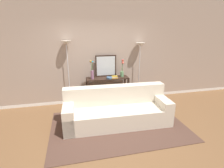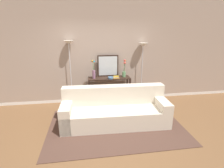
{
  "view_description": "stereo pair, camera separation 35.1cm",
  "coord_description": "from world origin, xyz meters",
  "views": [
    {
      "loc": [
        -0.72,
        -3.29,
        2.21
      ],
      "look_at": [
        0.27,
        0.98,
        0.82
      ],
      "focal_mm": 28.17,
      "sensor_mm": 36.0,
      "label": 1
    },
    {
      "loc": [
        -0.38,
        -3.36,
        2.21
      ],
      "look_at": [
        0.27,
        0.98,
        0.82
      ],
      "focal_mm": 28.17,
      "sensor_mm": 36.0,
      "label": 2
    }
  ],
  "objects": [
    {
      "name": "ground_plane",
      "position": [
        0.0,
        0.0,
        -0.01
      ],
      "size": [
        16.0,
        16.0,
        0.02
      ],
      "primitive_type": "cube",
      "color": "brown"
    },
    {
      "name": "back_wall",
      "position": [
        0.0,
        1.94,
        1.52
      ],
      "size": [
        12.0,
        0.15,
        3.05
      ],
      "color": "white",
      "rests_on": "ground"
    },
    {
      "name": "area_rug",
      "position": [
        0.26,
        0.24,
        0.01
      ],
      "size": [
        3.09,
        2.03,
        0.01
      ],
      "color": "#51382D",
      "rests_on": "ground"
    },
    {
      "name": "couch",
      "position": [
        0.26,
        0.4,
        0.32
      ],
      "size": [
        2.51,
        0.93,
        0.88
      ],
      "color": "beige",
      "rests_on": "ground"
    },
    {
      "name": "console_table",
      "position": [
        0.28,
        1.61,
        0.56
      ],
      "size": [
        1.24,
        0.39,
        0.82
      ],
      "color": "black",
      "rests_on": "ground"
    },
    {
      "name": "floor_lamp_left",
      "position": [
        -0.83,
        1.7,
        1.49
      ],
      "size": [
        0.28,
        0.28,
        1.89
      ],
      "color": "silver",
      "rests_on": "ground"
    },
    {
      "name": "floor_lamp_right",
      "position": [
        1.31,
        1.7,
        1.42
      ],
      "size": [
        0.28,
        0.28,
        1.8
      ],
      "color": "silver",
      "rests_on": "ground"
    },
    {
      "name": "wall_mirror",
      "position": [
        0.27,
        1.77,
        1.14
      ],
      "size": [
        0.63,
        0.02,
        0.64
      ],
      "color": "black",
      "rests_on": "console_table"
    },
    {
      "name": "vase_tall_flowers",
      "position": [
        -0.17,
        1.58,
        1.0
      ],
      "size": [
        0.11,
        0.09,
        0.54
      ],
      "color": "gray",
      "rests_on": "console_table"
    },
    {
      "name": "vase_short_flowers",
      "position": [
        0.74,
        1.63,
        1.07
      ],
      "size": [
        0.11,
        0.13,
        0.53
      ],
      "color": "#669E6B",
      "rests_on": "console_table"
    },
    {
      "name": "fruit_bowl",
      "position": [
        0.31,
        1.48,
        0.84
      ],
      "size": [
        0.16,
        0.16,
        0.05
      ],
      "color": "#4C7093",
      "rests_on": "console_table"
    },
    {
      "name": "book_stack",
      "position": [
        0.47,
        1.49,
        0.85
      ],
      "size": [
        0.19,
        0.13,
        0.07
      ],
      "color": "#B77F33",
      "rests_on": "console_table"
    },
    {
      "name": "book_row_under_console",
      "position": [
        -0.07,
        1.61,
        0.05
      ],
      "size": [
        0.31,
        0.18,
        0.12
      ],
      "color": "gold",
      "rests_on": "ground"
    }
  ]
}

